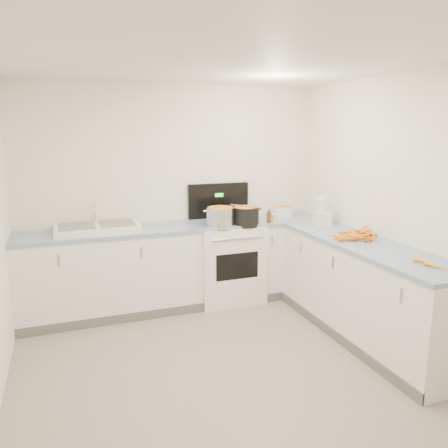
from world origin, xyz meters
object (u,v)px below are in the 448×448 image
object	(u,v)px
mixing_bowl	(283,211)
extract_bottle	(269,217)
stove	(227,260)
black_pot	(246,216)
sink	(97,228)
steel_pot	(220,218)
food_processor	(322,212)
spice_jar	(274,218)

from	to	relation	value
mixing_bowl	extract_bottle	world-z (taller)	extract_bottle
stove	black_pot	size ratio (longest dim) A/B	4.56
sink	steel_pot	distance (m)	1.32
steel_pot	food_processor	distance (m)	1.15
steel_pot	extract_bottle	world-z (taller)	steel_pot
steel_pot	extract_bottle	size ratio (longest dim) A/B	2.45
extract_bottle	spice_jar	bearing A→B (deg)	15.85
stove	food_processor	distance (m)	1.24
extract_bottle	mixing_bowl	bearing A→B (deg)	42.02
sink	food_processor	world-z (taller)	food_processor
mixing_bowl	spice_jar	bearing A→B (deg)	-132.81
black_pot	extract_bottle	xyz separation A→B (m)	(0.27, -0.04, -0.02)
black_pot	extract_bottle	size ratio (longest dim) A/B	2.36
mixing_bowl	food_processor	world-z (taller)	food_processor
spice_jar	food_processor	bearing A→B (deg)	-33.72
stove	food_processor	bearing A→B (deg)	-27.31
extract_bottle	food_processor	bearing A→B (deg)	-27.97
spice_jar	food_processor	xyz separation A→B (m)	(0.45, -0.30, 0.10)
sink	food_processor	distance (m)	2.47
black_pot	mixing_bowl	distance (m)	0.67
steel_pot	extract_bottle	xyz separation A→B (m)	(0.58, -0.05, -0.03)
stove	extract_bottle	bearing A→B (deg)	-26.51
steel_pot	black_pot	size ratio (longest dim) A/B	1.04
food_processor	steel_pot	bearing A→B (deg)	163.59
stove	spice_jar	size ratio (longest dim) A/B	16.08
extract_bottle	sink	bearing A→B (deg)	172.95
sink	stove	bearing A→B (deg)	-0.62
extract_bottle	spice_jar	distance (m)	0.08
steel_pot	stove	bearing A→B (deg)	50.62
stove	steel_pot	size ratio (longest dim) A/B	4.39
sink	spice_jar	xyz separation A→B (m)	(1.96, -0.21, 0.00)
steel_pot	black_pot	bearing A→B (deg)	-1.25
steel_pot	black_pot	world-z (taller)	steel_pot
stove	sink	distance (m)	1.54
stove	sink	size ratio (longest dim) A/B	1.58
steel_pot	black_pot	distance (m)	0.30
stove	extract_bottle	distance (m)	0.72
mixing_bowl	extract_bottle	bearing A→B (deg)	-137.98
extract_bottle	spice_jar	world-z (taller)	extract_bottle
black_pot	food_processor	world-z (taller)	food_processor
sink	steel_pot	world-z (taller)	sink
extract_bottle	food_processor	world-z (taller)	food_processor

